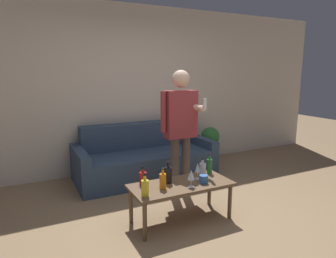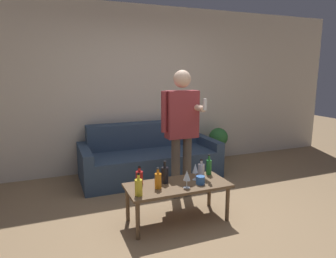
{
  "view_description": "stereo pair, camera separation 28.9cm",
  "coord_description": "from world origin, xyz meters",
  "px_view_note": "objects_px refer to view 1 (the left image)",
  "views": [
    {
      "loc": [
        -1.64,
        -2.5,
        1.64
      ],
      "look_at": [
        -0.05,
        0.71,
        0.95
      ],
      "focal_mm": 32.0,
      "sensor_mm": 36.0,
      "label": 1
    },
    {
      "loc": [
        -1.38,
        -2.62,
        1.64
      ],
      "look_at": [
        -0.05,
        0.71,
        0.95
      ],
      "focal_mm": 32.0,
      "sensor_mm": 36.0,
      "label": 2
    }
  ],
  "objects_px": {
    "couch": "(144,158)",
    "bottle_orange": "(168,175)",
    "coffee_table": "(181,188)",
    "person_standing_front": "(180,124)"
  },
  "relations": [
    {
      "from": "bottle_orange",
      "to": "couch",
      "type": "bearing_deg",
      "value": 78.84
    },
    {
      "from": "bottle_orange",
      "to": "person_standing_front",
      "type": "relative_size",
      "value": 0.15
    },
    {
      "from": "coffee_table",
      "to": "bottle_orange",
      "type": "xyz_separation_m",
      "value": [
        -0.12,
        0.09,
        0.15
      ]
    },
    {
      "from": "couch",
      "to": "bottle_orange",
      "type": "height_order",
      "value": "couch"
    },
    {
      "from": "coffee_table",
      "to": "person_standing_front",
      "type": "xyz_separation_m",
      "value": [
        0.31,
        0.59,
        0.6
      ]
    },
    {
      "from": "couch",
      "to": "coffee_table",
      "type": "bearing_deg",
      "value": -96.24
    },
    {
      "from": "couch",
      "to": "person_standing_front",
      "type": "distance_m",
      "value": 1.17
    },
    {
      "from": "coffee_table",
      "to": "bottle_orange",
      "type": "height_order",
      "value": "bottle_orange"
    },
    {
      "from": "person_standing_front",
      "to": "coffee_table",
      "type": "bearing_deg",
      "value": -117.46
    },
    {
      "from": "coffee_table",
      "to": "bottle_orange",
      "type": "relative_size",
      "value": 4.55
    }
  ]
}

